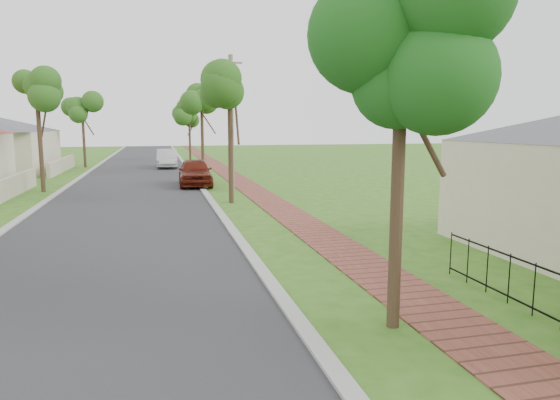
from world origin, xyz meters
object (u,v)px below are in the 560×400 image
object	(u,v)px
parked_car_white	(167,159)
near_tree	(402,56)
utility_pole	(231,123)
parked_car_red	(195,172)

from	to	relation	value
parked_car_white	near_tree	bearing A→B (deg)	-83.78
utility_pole	parked_car_red	bearing A→B (deg)	122.19
utility_pole	parked_car_white	bearing A→B (deg)	100.91
near_tree	parked_car_white	bearing A→B (deg)	95.17
utility_pole	near_tree	bearing A→B (deg)	-89.81
parked_car_white	utility_pole	size ratio (longest dim) A/B	0.65
parked_car_red	near_tree	bearing A→B (deg)	-83.49
near_tree	utility_pole	distance (m)	18.53
near_tree	utility_pole	size ratio (longest dim) A/B	0.81
parked_car_red	utility_pole	xyz separation A→B (m)	(1.74, -2.76, 2.79)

